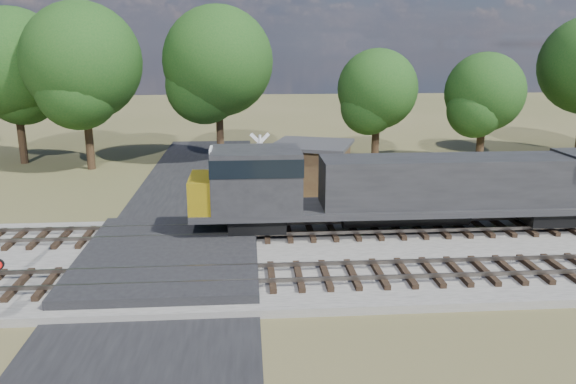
{
  "coord_description": "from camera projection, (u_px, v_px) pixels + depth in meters",
  "views": [
    {
      "loc": [
        3.17,
        -21.06,
        8.64
      ],
      "look_at": [
        4.89,
        2.0,
        2.53
      ],
      "focal_mm": 35.0,
      "sensor_mm": 36.0,
      "label": 1
    }
  ],
  "objects": [
    {
      "name": "ground",
      "position": [
        169.0,
        269.0,
        22.28
      ],
      "size": [
        160.0,
        160.0,
        0.0
      ],
      "primitive_type": "plane",
      "color": "#484B28",
      "rests_on": "ground"
    },
    {
      "name": "ballast_bed",
      "position": [
        412.0,
        254.0,
        23.45
      ],
      "size": [
        140.0,
        10.0,
        0.3
      ],
      "primitive_type": "cube",
      "color": "gray",
      "rests_on": "ground"
    },
    {
      "name": "road",
      "position": [
        169.0,
        268.0,
        22.27
      ],
      "size": [
        7.0,
        60.0,
        0.08
      ],
      "primitive_type": "cube",
      "color": "black",
      "rests_on": "ground"
    },
    {
      "name": "crossing_panel",
      "position": [
        170.0,
        257.0,
        22.69
      ],
      "size": [
        7.0,
        9.0,
        0.62
      ],
      "primitive_type": "cube",
      "color": "#262628",
      "rests_on": "ground"
    },
    {
      "name": "track_near",
      "position": [
        248.0,
        277.0,
        20.48
      ],
      "size": [
        140.0,
        2.6,
        0.33
      ],
      "color": "black",
      "rests_on": "ballast_bed"
    },
    {
      "name": "track_far",
      "position": [
        247.0,
        232.0,
        25.3
      ],
      "size": [
        140.0,
        2.6,
        0.33
      ],
      "color": "black",
      "rests_on": "ballast_bed"
    },
    {
      "name": "crossing_signal_far",
      "position": [
        259.0,
        179.0,
        29.7
      ],
      "size": [
        1.7,
        0.37,
        4.2
      ],
      "rotation": [
        0.0,
        0.0,
        3.21
      ],
      "color": "silver",
      "rests_on": "ground"
    },
    {
      "name": "equipment_shed",
      "position": [
        312.0,
        168.0,
        33.37
      ],
      "size": [
        5.61,
        5.61,
        3.02
      ],
      "rotation": [
        0.0,
        0.0,
        -0.33
      ],
      "color": "#3E291A",
      "rests_on": "ground"
    },
    {
      "name": "treeline",
      "position": [
        233.0,
        70.0,
        40.4
      ],
      "size": [
        83.93,
        11.17,
        11.52
      ],
      "color": "black",
      "rests_on": "ground"
    }
  ]
}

